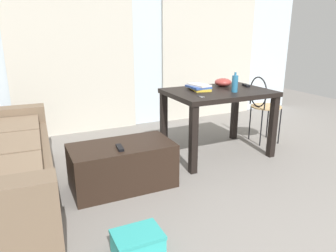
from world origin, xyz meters
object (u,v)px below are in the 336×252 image
at_px(bottle_near, 235,84).
at_px(wire_chair, 262,102).
at_px(tv_remote_primary, 120,148).
at_px(coffee_table, 122,166).
at_px(book_stack, 199,87).
at_px(scissors, 200,96).
at_px(craft_table, 218,100).
at_px(bowl, 223,82).
at_px(tv_remote_on_table, 246,85).
at_px(shoebox, 138,244).

bearing_deg(bottle_near, wire_chair, 21.77).
bearing_deg(tv_remote_primary, coffee_table, 71.22).
bearing_deg(bottle_near, book_stack, 136.11).
relative_size(bottle_near, scissors, 2.18).
xyz_separation_m(wire_chair, scissors, (-1.08, -0.29, 0.22)).
height_order(coffee_table, craft_table, craft_table).
bearing_deg(craft_table, book_stack, 149.50).
distance_m(wire_chair, bowl, 0.60).
bearing_deg(bowl, wire_chair, -11.06).
bearing_deg(book_stack, tv_remote_on_table, -3.42).
distance_m(craft_table, bottle_near, 0.28).
xyz_separation_m(craft_table, shoebox, (-1.44, -1.27, -0.55)).
bearing_deg(tv_remote_on_table, book_stack, -167.42).
bearing_deg(scissors, bowl, 35.57).
bearing_deg(wire_chair, tv_remote_primary, -165.78).
distance_m(tv_remote_on_table, scissors, 0.84).
relative_size(craft_table, tv_remote_primary, 7.52).
distance_m(bowl, tv_remote_on_table, 0.27).
distance_m(wire_chair, book_stack, 0.94).
xyz_separation_m(book_stack, tv_remote_on_table, (0.62, -0.04, -0.02)).
distance_m(coffee_table, bowl, 1.62).
bearing_deg(tv_remote_primary, scissors, 18.94).
bearing_deg(wire_chair, tv_remote_on_table, -176.27).
xyz_separation_m(wire_chair, bowl, (-0.53, 0.10, 0.26)).
bearing_deg(bottle_near, scissors, -174.71).
relative_size(craft_table, bowl, 5.64).
bearing_deg(book_stack, bowl, 12.70).
bearing_deg(wire_chair, scissors, -164.87).
bearing_deg(bowl, tv_remote_on_table, -26.76).
bearing_deg(book_stack, craft_table, -30.50).
bearing_deg(scissors, coffee_table, -172.41).
relative_size(wire_chair, bowl, 4.26).
distance_m(bottle_near, bowl, 0.37).
distance_m(tv_remote_primary, shoebox, 0.93).
bearing_deg(scissors, shoebox, -135.22).
height_order(wire_chair, bottle_near, bottle_near).
distance_m(coffee_table, scissors, 1.03).
bearing_deg(book_stack, bottle_near, -43.89).
bearing_deg(shoebox, tv_remote_on_table, 35.62).
distance_m(bottle_near, tv_remote_on_table, 0.42).
distance_m(tv_remote_on_table, shoebox, 2.40).
height_order(tv_remote_primary, shoebox, tv_remote_primary).
relative_size(tv_remote_on_table, shoebox, 0.46).
distance_m(scissors, tv_remote_primary, 0.99).
bearing_deg(scissors, book_stack, 60.47).
height_order(wire_chair, tv_remote_on_table, wire_chair).
distance_m(coffee_table, book_stack, 1.27).
xyz_separation_m(coffee_table, shoebox, (-0.21, -0.95, -0.12)).
bearing_deg(scissors, wire_chair, 15.13).
height_order(scissors, shoebox, scissors).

